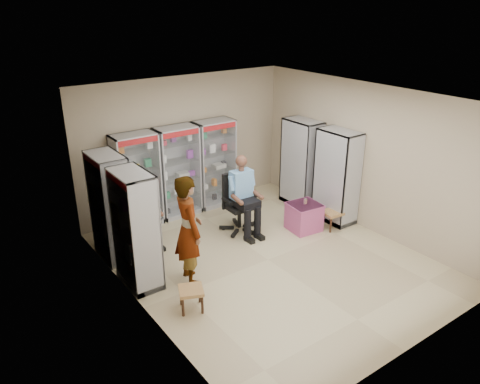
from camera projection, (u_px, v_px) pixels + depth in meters
floor at (268, 260)px, 8.67m from camera, size 6.00×6.00×0.00m
room_shell at (271, 159)px, 7.91m from camera, size 5.02×6.02×3.01m
cabinet_back_left at (137, 181)px, 9.63m from camera, size 0.90×0.50×2.00m
cabinet_back_mid at (178, 172)px, 10.15m from camera, size 0.90×0.50×2.00m
cabinet_back_right at (215, 164)px, 10.66m from camera, size 0.90×0.50×2.00m
cabinet_right_far at (301, 163)px, 10.69m from camera, size 0.90×0.50×2.00m
cabinet_right_near at (337, 177)px, 9.86m from camera, size 0.90×0.50×2.00m
cabinet_left_far at (111, 207)px, 8.43m from camera, size 0.90×0.50×2.00m
cabinet_left_near at (136, 230)px, 7.61m from camera, size 0.90×0.50×2.00m
wooden_chair at (143, 220)px, 9.15m from camera, size 0.42×0.42×0.94m
seated_customer at (143, 212)px, 9.04m from camera, size 0.44×0.60×1.34m
office_chair at (239, 203)px, 9.55m from camera, size 0.68×0.68×1.22m
seated_shopkeeper at (241, 197)px, 9.45m from camera, size 0.53×0.72×1.55m
pink_trunk at (304, 217)px, 9.70m from camera, size 0.66×0.64×0.58m
tea_glass at (306, 201)px, 9.60m from camera, size 0.07×0.07×0.10m
woven_stool_a at (332, 220)px, 9.80m from camera, size 0.41×0.41×0.38m
woven_stool_b at (191, 299)px, 7.23m from camera, size 0.48×0.48×0.37m
standing_man at (188, 230)px, 7.70m from camera, size 0.57×0.76×1.91m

